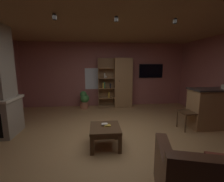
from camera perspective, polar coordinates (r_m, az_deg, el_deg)
floor at (r=3.55m, az=0.70°, el=-18.23°), size 6.53×6.01×0.02m
wall_back at (r=6.18m, az=-2.55°, el=6.16°), size 6.65×0.06×2.55m
ceiling at (r=3.27m, az=0.81°, el=25.80°), size 6.53×6.01×0.02m
window_pane_back at (r=6.15m, az=-6.61°, el=4.67°), size 0.77×0.01×0.85m
bookshelf_cabinet at (r=6.00m, az=3.29°, el=3.03°), size 1.33×0.41×1.94m
kitchen_bar_counter at (r=4.90m, az=35.01°, el=-5.34°), size 1.48×0.59×1.06m
coffee_table at (r=3.17m, az=-2.65°, el=-14.84°), size 0.61×0.64×0.42m
table_book_0 at (r=3.15m, az=-1.74°, el=-13.02°), size 0.13×0.09×0.02m
table_book_1 at (r=3.18m, az=-2.84°, el=-12.41°), size 0.13×0.10×0.02m
dining_chair at (r=4.42m, az=27.96°, el=-6.22°), size 0.44×0.44×0.92m
potted_floor_plant at (r=5.92m, az=-10.50°, el=-3.21°), size 0.35×0.35×0.68m
wall_mounted_tv at (r=6.50m, az=14.57°, el=7.38°), size 1.00×0.06×0.56m
track_light_spot_1 at (r=3.06m, az=-21.02°, el=24.79°), size 0.07×0.07×0.09m
track_light_spot_2 at (r=3.01m, az=1.64°, el=25.66°), size 0.07×0.07×0.09m
track_light_spot_3 at (r=3.34m, az=22.83°, el=23.31°), size 0.07×0.07×0.09m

